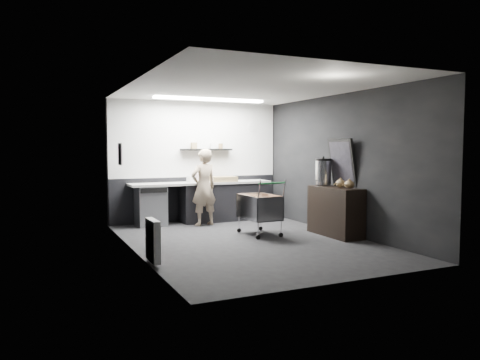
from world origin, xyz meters
name	(u,v)px	position (x,y,z in m)	size (l,w,h in m)	color
floor	(248,242)	(0.00, 0.00, 0.00)	(5.50, 5.50, 0.00)	black
ceiling	(248,88)	(0.00, 0.00, 2.70)	(5.50, 5.50, 0.00)	silver
wall_back	(196,161)	(0.00, 2.75, 1.35)	(5.50, 5.50, 0.00)	black
wall_front	(346,174)	(0.00, -2.75, 1.35)	(5.50, 5.50, 0.00)	black
wall_left	(134,168)	(-2.00, 0.00, 1.35)	(5.50, 5.50, 0.00)	black
wall_right	(342,164)	(2.00, 0.00, 1.35)	(5.50, 5.50, 0.00)	black
kitchen_wall_panel	(196,139)	(0.00, 2.73, 1.85)	(3.95, 0.02, 1.70)	silver
dado_panel	(197,198)	(0.00, 2.73, 0.50)	(3.95, 0.02, 1.00)	black
floating_shelf	(206,150)	(0.20, 2.62, 1.62)	(1.20, 0.22, 0.04)	black
wall_clock	(252,127)	(1.40, 2.72, 2.15)	(0.20, 0.20, 0.03)	silver
poster	(120,154)	(-1.98, 1.30, 1.55)	(0.02, 0.30, 0.40)	silver
poster_red_band	(120,150)	(-1.98, 1.30, 1.62)	(0.01, 0.22, 0.10)	red
radiator	(153,240)	(-1.94, -0.90, 0.35)	(0.10, 0.50, 0.60)	silver
ceiling_strip	(210,100)	(0.00, 1.85, 2.67)	(2.40, 0.20, 0.04)	white
prep_counter	(207,201)	(0.14, 2.42, 0.46)	(3.20, 0.61, 0.90)	black
person	(204,187)	(-0.11, 1.97, 0.82)	(0.60, 0.39, 1.64)	beige
shopping_cart	(259,209)	(0.48, 0.51, 0.50)	(0.58, 0.95, 1.04)	silver
sideboard	(335,205)	(1.76, -0.13, 0.58)	(0.52, 1.23, 1.84)	black
fire_extinguisher	(153,242)	(-1.85, -0.57, 0.26)	(0.16, 0.16, 0.54)	#B30B1C
cardboard_box	(223,179)	(0.51, 2.37, 0.96)	(0.56, 0.42, 0.11)	olive
pink_tub	(199,178)	(-0.06, 2.42, 1.00)	(0.20, 0.20, 0.20)	beige
white_container	(191,179)	(-0.26, 2.37, 0.97)	(0.16, 0.13, 0.14)	silver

